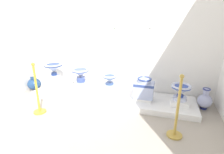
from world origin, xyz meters
The scene contains 21 objects.
ground_plane centered at (2.12, 0.88, -0.01)m, with size 6.23×5.76×0.02m, color #A3998C.
wall_back centered at (2.12, 2.99, 1.63)m, with size 4.43×0.06×3.27m, color white.
display_platform centered at (2.12, 2.51, 0.05)m, with size 3.47×0.86×0.11m, color white.
plinth_block_central_ornate centered at (0.71, 2.57, 0.22)m, with size 0.39×0.29×0.23m, color white.
antique_toilet_central_ornate centered at (0.71, 2.57, 0.58)m, with size 0.43×0.43×0.35m.
plinth_block_rightmost centered at (1.41, 2.55, 0.19)m, with size 0.28×0.37×0.16m, color white.
antique_toilet_rightmost centered at (1.41, 2.55, 0.50)m, with size 0.40×0.40×0.36m.
plinth_block_leftmost centered at (2.09, 2.53, 0.20)m, with size 0.33×0.39×0.18m, color white.
antique_toilet_leftmost centered at (2.09, 2.53, 0.45)m, with size 0.32×0.32×0.27m.
plinth_block_squat_floral centered at (2.82, 2.50, 0.13)m, with size 0.33×0.30×0.04m, color white.
antique_toilet_squat_floral centered at (2.82, 2.50, 0.36)m, with size 0.40×0.29×0.41m.
plinth_block_broad_patterned centered at (3.51, 2.46, 0.16)m, with size 0.32×0.34×0.10m, color white.
antique_toilet_broad_patterned centered at (3.51, 2.46, 0.40)m, with size 0.36×0.36×0.30m.
info_placard_first centered at (0.72, 2.95, 1.44)m, with size 0.12×0.01×0.11m.
info_placard_second centered at (1.40, 2.95, 1.40)m, with size 0.10×0.01×0.15m.
info_placard_third centered at (2.12, 2.95, 1.44)m, with size 0.12×0.01×0.11m.
info_placard_fourth centered at (2.86, 2.95, 1.44)m, with size 0.11×0.01×0.13m.
decorative_vase_companion centered at (0.20, 2.46, 0.18)m, with size 0.31×0.31×0.41m.
decorative_vase_corner centered at (3.98, 2.63, 0.18)m, with size 0.27×0.27×0.42m.
stanchion_post_near_left centered at (1.00, 1.61, 0.31)m, with size 0.23×0.23×0.96m.
stanchion_post_near_right centered at (3.40, 1.59, 0.31)m, with size 0.23×0.23×0.98m.
Camera 1 is at (3.15, -0.84, 1.70)m, focal length 28.46 mm.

